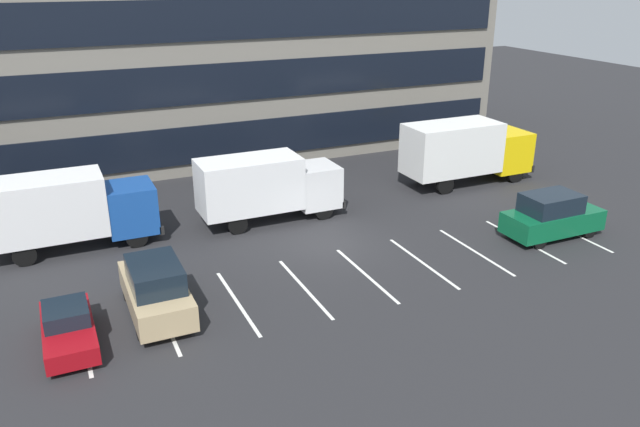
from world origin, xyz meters
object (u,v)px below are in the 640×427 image
at_px(box_truck_yellow, 466,149).
at_px(suv_tan, 156,289).
at_px(box_truck_blue, 67,209).
at_px(sedan_maroon, 68,328).
at_px(suv_forest, 552,216).
at_px(box_truck_white, 267,185).

distance_m(box_truck_yellow, suv_tan, 21.03).
distance_m(box_truck_blue, box_truck_yellow, 21.93).
bearing_deg(suv_tan, box_truck_blue, 107.87).
bearing_deg(sedan_maroon, suv_tan, 14.67).
bearing_deg(suv_forest, box_truck_blue, 159.17).
distance_m(box_truck_blue, box_truck_white, 9.32).
relative_size(box_truck_yellow, box_truck_white, 1.10).
height_order(box_truck_yellow, sedan_maroon, box_truck_yellow).
distance_m(box_truck_blue, suv_forest, 22.34).
bearing_deg(suv_forest, suv_tan, 178.62).
bearing_deg(box_truck_yellow, suv_tan, -158.23).
relative_size(box_truck_white, suv_forest, 1.52).
xyz_separation_m(box_truck_yellow, box_truck_white, (-12.62, -0.77, -0.19)).
bearing_deg(box_truck_white, suv_forest, -32.87).
distance_m(box_truck_white, sedan_maroon, 12.78).
bearing_deg(sedan_maroon, box_truck_yellow, 20.83).
height_order(box_truck_blue, box_truck_white, box_truck_blue).
xyz_separation_m(box_truck_white, sedan_maroon, (-10.01, -7.84, -1.23)).
xyz_separation_m(box_truck_blue, suv_tan, (2.41, -7.49, -0.92)).
height_order(box_truck_white, sedan_maroon, box_truck_white).
bearing_deg(suv_forest, sedan_maroon, -179.02).
xyz_separation_m(box_truck_yellow, suv_forest, (-1.06, -8.24, -1.05)).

